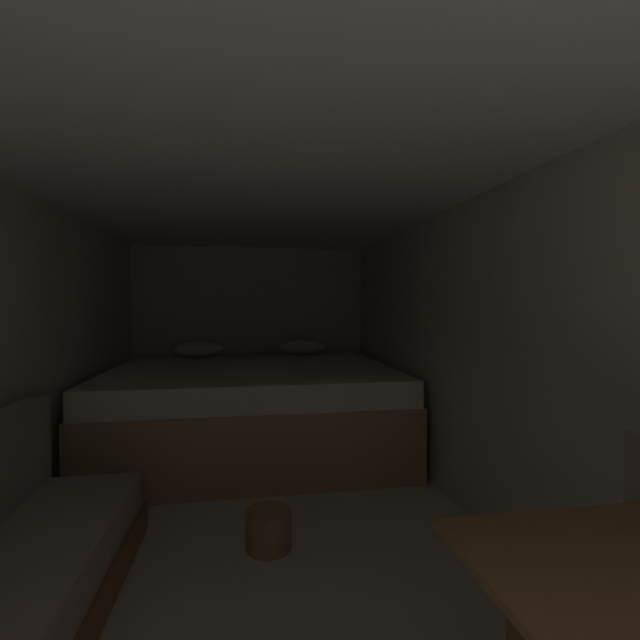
% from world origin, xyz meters
% --- Properties ---
extents(ground_plane, '(7.15, 7.15, 0.00)m').
position_xyz_m(ground_plane, '(0.00, 1.82, 0.00)').
color(ground_plane, beige).
extents(wall_back, '(2.68, 0.05, 1.96)m').
position_xyz_m(wall_back, '(0.00, 4.42, 0.98)').
color(wall_back, beige).
rests_on(wall_back, ground).
extents(wall_right, '(0.05, 5.15, 1.96)m').
position_xyz_m(wall_right, '(1.31, 1.82, 0.98)').
color(wall_right, beige).
rests_on(wall_right, ground).
extents(ceiling_slab, '(2.68, 5.15, 0.05)m').
position_xyz_m(ceiling_slab, '(0.00, 1.82, 1.99)').
color(ceiling_slab, white).
rests_on(ceiling_slab, wall_left).
extents(bed, '(2.46, 2.03, 0.93)m').
position_xyz_m(bed, '(0.00, 3.34, 0.38)').
color(bed, tan).
rests_on(bed, ground).
extents(dinette_table, '(0.69, 0.63, 0.72)m').
position_xyz_m(dinette_table, '(0.79, 0.16, 0.62)').
color(dinette_table, olive).
rests_on(dinette_table, ground).
extents(wicker_basket, '(0.25, 0.25, 0.21)m').
position_xyz_m(wicker_basket, '(0.05, 1.68, 0.10)').
color(wicker_basket, olive).
rests_on(wicker_basket, ground).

